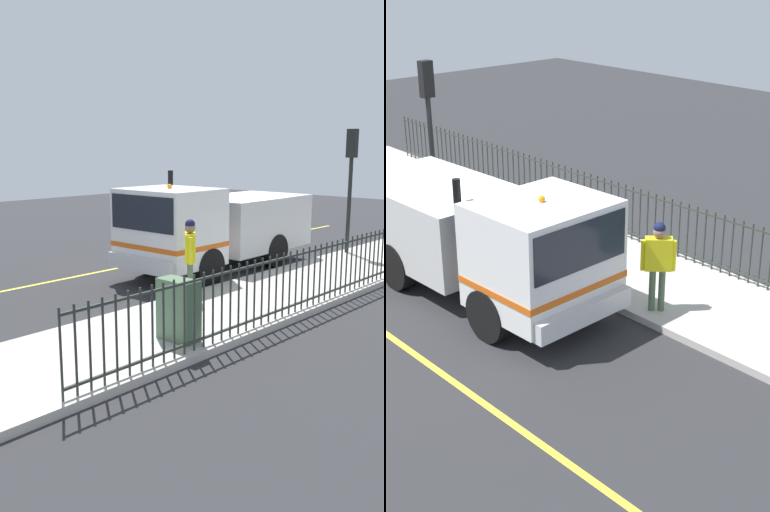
% 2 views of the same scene
% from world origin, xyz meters
% --- Properties ---
extents(ground_plane, '(44.97, 44.97, 0.00)m').
position_xyz_m(ground_plane, '(0.00, 0.00, 0.00)').
color(ground_plane, '#2B2B2D').
rests_on(ground_plane, ground).
extents(sidewalk_slab, '(2.80, 20.44, 0.14)m').
position_xyz_m(sidewalk_slab, '(2.80, 0.00, 0.07)').
color(sidewalk_slab, '#B7B2A8').
rests_on(sidewalk_slab, ground).
extents(work_truck, '(2.43, 6.23, 2.75)m').
position_xyz_m(work_truck, '(0.00, -1.15, 1.33)').
color(work_truck, white).
rests_on(work_truck, ground).
extents(worker_standing, '(0.50, 0.50, 1.73)m').
position_xyz_m(worker_standing, '(1.81, -3.89, 1.20)').
color(worker_standing, yellow).
rests_on(worker_standing, sidewalk_slab).
extents(iron_fence, '(0.04, 17.41, 1.26)m').
position_xyz_m(iron_fence, '(4.05, -0.00, 0.78)').
color(iron_fence, '#2D332D').
rests_on(iron_fence, sidewalk_slab).
extents(traffic_light_near, '(0.31, 0.22, 3.76)m').
position_xyz_m(traffic_light_near, '(1.71, 3.35, 2.82)').
color(traffic_light_near, black).
rests_on(traffic_light_near, sidewalk_slab).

